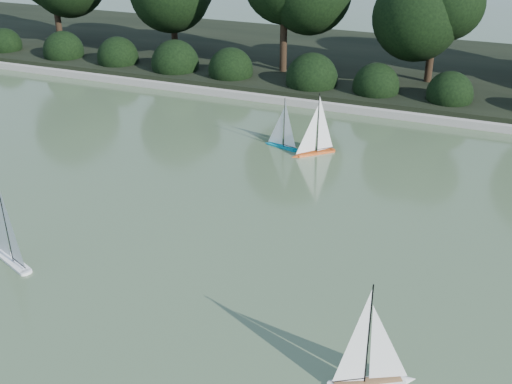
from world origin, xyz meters
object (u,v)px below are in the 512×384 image
at_px(sailboat_white_a, 7,247).
at_px(sailboat_orange, 312,145).
at_px(sailboat_white_b, 376,368).
at_px(sailboat_teal, 280,139).

relative_size(sailboat_white_a, sailboat_orange, 1.09).
bearing_deg(sailboat_white_b, sailboat_teal, 119.04).
xyz_separation_m(sailboat_white_b, sailboat_orange, (-2.79, 6.28, -0.00)).
bearing_deg(sailboat_white_a, sailboat_white_b, -5.07).
bearing_deg(sailboat_orange, sailboat_white_a, -117.12).
distance_m(sailboat_white_a, sailboat_white_b, 5.76).
distance_m(sailboat_white_a, sailboat_orange, 6.48).
bearing_deg(sailboat_white_a, sailboat_orange, 62.88).
bearing_deg(sailboat_white_b, sailboat_white_a, 174.93).
relative_size(sailboat_orange, sailboat_teal, 1.18).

